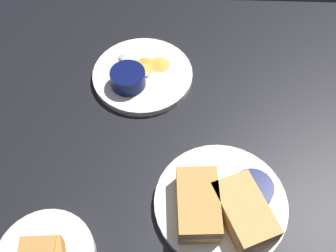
# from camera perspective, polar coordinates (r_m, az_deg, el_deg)

# --- Properties ---
(ground_plane) EXTENTS (1.10, 1.10, 0.03)m
(ground_plane) POSITION_cam_1_polar(r_m,az_deg,el_deg) (0.83, -1.56, -7.03)
(ground_plane) COLOR black
(plate_sandwich_main) EXTENTS (0.25, 0.25, 0.02)m
(plate_sandwich_main) POSITION_cam_1_polar(r_m,az_deg,el_deg) (0.78, 7.45, -10.80)
(plate_sandwich_main) COLOR white
(plate_sandwich_main) RESTS_ON ground_plane
(sandwich_half_near) EXTENTS (0.14, 0.08, 0.05)m
(sandwich_half_near) POSITION_cam_1_polar(r_m,az_deg,el_deg) (0.74, 4.28, -10.99)
(sandwich_half_near) COLOR tan
(sandwich_half_near) RESTS_ON plate_sandwich_main
(sandwich_half_far) EXTENTS (0.15, 0.12, 0.05)m
(sandwich_half_far) POSITION_cam_1_polar(r_m,az_deg,el_deg) (0.75, 10.73, -11.90)
(sandwich_half_far) COLOR tan
(sandwich_half_far) RESTS_ON plate_sandwich_main
(ramekin_dark_sauce) EXTENTS (0.08, 0.08, 0.04)m
(ramekin_dark_sauce) POSITION_cam_1_polar(r_m,az_deg,el_deg) (0.77, 11.82, -9.04)
(ramekin_dark_sauce) COLOR #0C144C
(ramekin_dark_sauce) RESTS_ON plate_sandwich_main
(spoon_by_dark_ramekin) EXTENTS (0.05, 0.10, 0.01)m
(spoon_by_dark_ramekin) POSITION_cam_1_polar(r_m,az_deg,el_deg) (0.77, 7.62, -10.95)
(spoon_by_dark_ramekin) COLOR silver
(spoon_by_dark_ramekin) RESTS_ON plate_sandwich_main
(plate_chips_companion) EXTENTS (0.24, 0.24, 0.02)m
(plate_chips_companion) POSITION_cam_1_polar(r_m,az_deg,el_deg) (0.96, -3.60, 7.22)
(plate_chips_companion) COLOR white
(plate_chips_companion) RESTS_ON ground_plane
(ramekin_light_gravy) EXTENTS (0.08, 0.08, 0.04)m
(ramekin_light_gravy) POSITION_cam_1_polar(r_m,az_deg,el_deg) (0.92, -5.71, 6.81)
(ramekin_light_gravy) COLOR #0C144C
(ramekin_light_gravy) RESTS_ON plate_chips_companion
(spoon_by_gravy_ramekin) EXTENTS (0.08, 0.08, 0.01)m
(spoon_by_gravy_ramekin) POSITION_cam_1_polar(r_m,az_deg,el_deg) (0.98, -5.70, 9.15)
(spoon_by_gravy_ramekin) COLOR silver
(spoon_by_gravy_ramekin) RESTS_ON plate_chips_companion
(plantain_chip_scatter) EXTENTS (0.07, 0.13, 0.01)m
(plantain_chip_scatter) POSITION_cam_1_polar(r_m,az_deg,el_deg) (0.97, -3.42, 8.56)
(plantain_chip_scatter) COLOR gold
(plantain_chip_scatter) RESTS_ON plate_chips_companion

